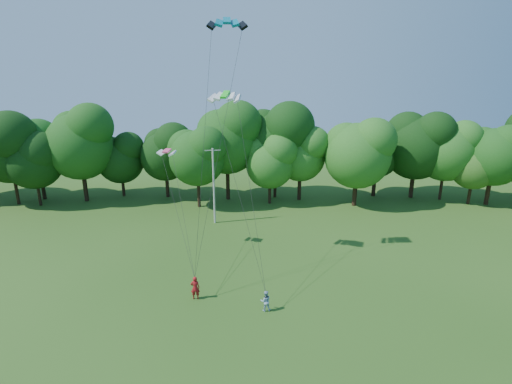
{
  "coord_description": "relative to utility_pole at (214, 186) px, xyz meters",
  "views": [
    {
      "loc": [
        0.84,
        -14.6,
        16.86
      ],
      "look_at": [
        0.72,
        13.0,
        8.34
      ],
      "focal_mm": 28.0,
      "sensor_mm": 36.0,
      "label": 1
    }
  ],
  "objects": [
    {
      "name": "tree_back_center",
      "position": [
        7.27,
        9.66,
        3.64
      ],
      "size": [
        8.88,
        8.88,
        12.92
      ],
      "color": "black",
      "rests_on": "ground"
    },
    {
      "name": "kite_pink",
      "position": [
        -3.41,
        -6.82,
        5.3
      ],
      "size": [
        1.87,
        1.26,
        0.3
      ],
      "rotation": [
        0.0,
        0.0,
        -0.28
      ],
      "color": "#F9457B",
      "rests_on": "ground"
    },
    {
      "name": "kite_flyer_left",
      "position": [
        0.15,
        -15.85,
        -3.49
      ],
      "size": [
        0.71,
        0.48,
        1.89
      ],
      "primitive_type": "imported",
      "rotation": [
        0.0,
        0.0,
        3.19
      ],
      "color": "maroon",
      "rests_on": "ground"
    },
    {
      "name": "tree_back_west",
      "position": [
        -24.04,
        8.71,
        2.6
      ],
      "size": [
        7.74,
        7.74,
        11.26
      ],
      "color": "#332514",
      "rests_on": "ground"
    },
    {
      "name": "kite_teal",
      "position": [
        2.49,
        -9.15,
        16.03
      ],
      "size": [
        3.1,
        1.58,
        0.68
      ],
      "rotation": [
        0.0,
        0.0,
        0.09
      ],
      "color": "#046F87",
      "rests_on": "ground"
    },
    {
      "name": "tree_back_east",
      "position": [
        32.44,
        6.87,
        1.12
      ],
      "size": [
        6.12,
        6.12,
        8.9
      ],
      "color": "#332114",
      "rests_on": "ground"
    },
    {
      "name": "utility_pole",
      "position": [
        0.0,
        0.0,
        0.0
      ],
      "size": [
        1.73,
        0.28,
        8.65
      ],
      "rotation": [
        0.0,
        0.0,
        0.12
      ],
      "color": "#B3B1AA",
      "rests_on": "ground"
    },
    {
      "name": "kite_green",
      "position": [
        2.19,
        -8.72,
        10.41
      ],
      "size": [
        2.87,
        1.84,
        0.62
      ],
      "rotation": [
        0.0,
        0.0,
        -0.27
      ],
      "color": "#22E626",
      "rests_on": "ground"
    },
    {
      "name": "kite_flyer_right",
      "position": [
        5.48,
        -17.38,
        -3.64
      ],
      "size": [
        0.81,
        0.65,
        1.58
      ],
      "primitive_type": "imported",
      "rotation": [
        0.0,
        0.0,
        3.21
      ],
      "color": "#99B9D4",
      "rests_on": "ground"
    }
  ]
}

